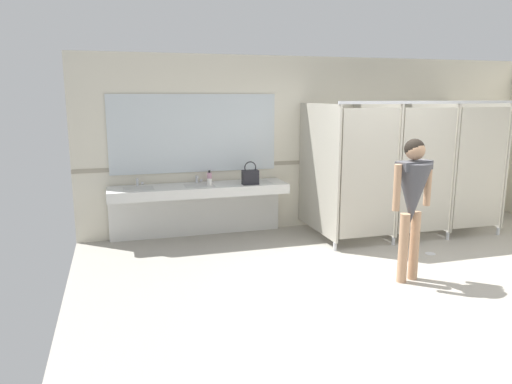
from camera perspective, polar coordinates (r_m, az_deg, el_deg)
The scene contains 11 objects.
ground_plane at distance 6.02m, azimuth 18.08°, elevation -10.08°, with size 7.78×5.67×0.10m, color #9E998E.
wall_back at distance 7.92m, azimuth 8.09°, elevation 5.85°, with size 7.78×0.12×2.70m, color beige.
wall_back_tile_band at distance 7.90m, azimuth 8.22°, elevation 3.64°, with size 7.78×0.01×0.06m, color #9E937F.
vanity_counter at distance 7.14m, azimuth -6.86°, elevation -0.73°, with size 2.59×0.59×0.93m.
mirror_panel at distance 7.22m, azimuth -7.33°, elevation 6.91°, with size 2.49×0.02×1.15m, color silver.
bathroom_stalls at distance 7.55m, azimuth 17.62°, elevation 2.96°, with size 2.81×1.41×2.03m.
person_standing at distance 5.62m, azimuth 18.10°, elevation -0.09°, with size 0.56×0.49×1.64m.
handbag at distance 7.01m, azimuth -0.69°, elevation 1.85°, with size 0.24×0.13×0.34m.
soap_dispenser at distance 7.20m, azimuth -5.56°, elevation 1.75°, with size 0.07×0.07×0.18m.
paper_cup at distance 6.93m, azimuth -5.55°, elevation 1.15°, with size 0.07×0.07×0.10m, color white.
floor_drain_cover at distance 6.94m, azimuth 20.03°, elevation -6.89°, with size 0.14×0.14×0.01m, color #B7BABF.
Camera 1 is at (-3.27, -4.58, 2.09)m, focal length 33.62 mm.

